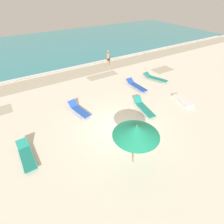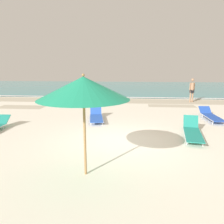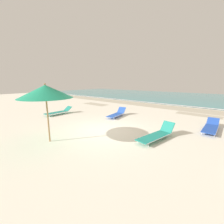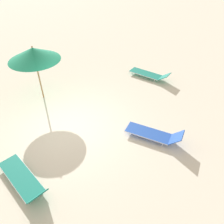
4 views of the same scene
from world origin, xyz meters
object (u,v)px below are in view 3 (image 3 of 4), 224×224
Objects in this scene: sun_lounger_near_water_left at (59,112)px; sun_lounger_near_water_right at (117,114)px; sun_lounger_beside_umbrella at (211,127)px; beach_umbrella at (46,92)px; sun_lounger_mid_beach_solo at (157,134)px.

sun_lounger_near_water_left is 1.03× the size of sun_lounger_near_water_right.
sun_lounger_beside_umbrella is 1.08× the size of sun_lounger_near_water_right.
beach_umbrella reaches higher than sun_lounger_near_water_right.
sun_lounger_near_water_right is at bearing 29.22° from sun_lounger_near_water_left.
sun_lounger_near_water_right is (-5.70, -0.72, 0.01)m from sun_lounger_beside_umbrella.
sun_lounger_near_water_left reaches higher than sun_lounger_beside_umbrella.
sun_lounger_near_water_right reaches higher than sun_lounger_near_water_left.
sun_lounger_near_water_right is at bearing 96.64° from beach_umbrella.
beach_umbrella is 5.78m from sun_lounger_near_water_right.
sun_lounger_near_water_left is at bearing -169.78° from sun_lounger_mid_beach_solo.
sun_lounger_near_water_left is at bearing 145.80° from beach_umbrella.
sun_lounger_near_water_left is (-9.63, -3.04, 0.00)m from sun_lounger_beside_umbrella.
sun_lounger_near_water_right is at bearing -174.31° from sun_lounger_beside_umbrella.
sun_lounger_beside_umbrella is 3.36m from sun_lounger_mid_beach_solo.
sun_lounger_mid_beach_solo reaches higher than sun_lounger_near_water_left.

